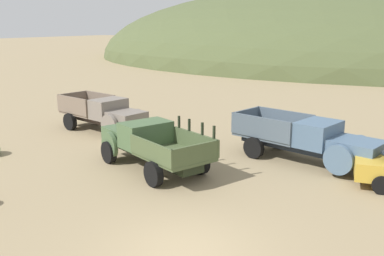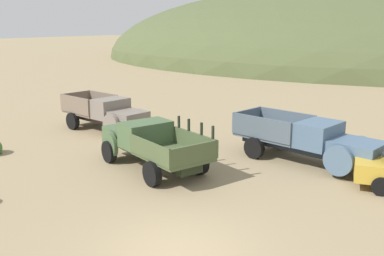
# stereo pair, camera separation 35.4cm
# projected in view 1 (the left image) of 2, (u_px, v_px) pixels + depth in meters

# --- Properties ---
(ground_plane) EXTENTS (300.00, 300.00, 0.00)m
(ground_plane) POSITION_uv_depth(u_px,v_px,m) (183.00, 252.00, 11.48)
(ground_plane) COLOR #998460
(hill_far_left) EXTENTS (86.79, 71.52, 24.35)m
(hill_far_left) POSITION_uv_depth(u_px,v_px,m) (336.00, 57.00, 75.76)
(hill_far_left) COLOR #4C5633
(hill_far_left) RESTS_ON ground
(truck_primer_gray) EXTENTS (5.88, 2.80, 1.91)m
(truck_primer_gray) POSITION_uv_depth(u_px,v_px,m) (107.00, 114.00, 23.84)
(truck_primer_gray) COLOR #3D322D
(truck_primer_gray) RESTS_ON ground
(truck_weathered_green) EXTENTS (6.13, 3.90, 2.16)m
(truck_weathered_green) POSITION_uv_depth(u_px,v_px,m) (147.00, 143.00, 18.20)
(truck_weathered_green) COLOR #232B1B
(truck_weathered_green) RESTS_ON ground
(truck_chalk_blue) EXTENTS (6.67, 3.14, 1.91)m
(truck_chalk_blue) POSITION_uv_depth(u_px,v_px,m) (313.00, 140.00, 18.49)
(truck_chalk_blue) COLOR #262D39
(truck_chalk_blue) RESTS_ON ground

